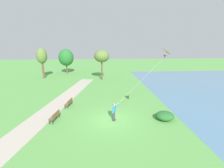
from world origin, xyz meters
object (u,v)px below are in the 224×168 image
(person_kite_flyer, at_px, (114,110))
(flying_kite, at_px, (162,54))
(tree_treeline_left, at_px, (42,56))
(lakeside_shrub, at_px, (165,116))
(park_bench_near_walkway, at_px, (55,116))
(park_bench_far_walkway, at_px, (69,102))
(tree_lakeside_far, at_px, (102,56))
(tree_treeline_center, at_px, (66,58))

(person_kite_flyer, distance_m, flying_kite, 6.63)
(tree_treeline_left, distance_m, lakeside_shrub, 27.17)
(park_bench_near_walkway, height_order, park_bench_far_walkway, same)
(person_kite_flyer, height_order, park_bench_near_walkway, person_kite_flyer)
(tree_lakeside_far, bearing_deg, person_kite_flyer, -86.59)
(person_kite_flyer, xyz_separation_m, lakeside_shrub, (4.89, -0.23, -0.63))
(tree_lakeside_far, height_order, lakeside_shrub, tree_lakeside_far)
(person_kite_flyer, height_order, tree_treeline_left, tree_treeline_left)
(tree_lakeside_far, bearing_deg, tree_treeline_left, 169.36)
(park_bench_near_walkway, height_order, lakeside_shrub, park_bench_near_walkway)
(tree_lakeside_far, bearing_deg, park_bench_far_walkway, -106.18)
(park_bench_near_walkway, distance_m, park_bench_far_walkway, 3.50)
(flying_kite, bearing_deg, person_kite_flyer, 152.11)
(tree_treeline_left, bearing_deg, park_bench_far_walkway, -62.36)
(person_kite_flyer, relative_size, lakeside_shrub, 1.05)
(flying_kite, relative_size, lakeside_shrub, 2.88)
(park_bench_near_walkway, bearing_deg, tree_treeline_center, 98.97)
(tree_treeline_center, bearing_deg, park_bench_far_walkway, -77.82)
(park_bench_far_walkway, bearing_deg, lakeside_shrub, -21.97)
(park_bench_near_walkway, height_order, tree_lakeside_far, tree_lakeside_far)
(flying_kite, height_order, tree_treeline_center, flying_kite)
(park_bench_near_walkway, distance_m, tree_lakeside_far, 18.08)
(park_bench_near_walkway, relative_size, lakeside_shrub, 0.90)
(park_bench_far_walkway, relative_size, tree_treeline_left, 0.25)
(flying_kite, bearing_deg, tree_lakeside_far, 103.19)
(flying_kite, distance_m, park_bench_near_walkway, 11.01)
(flying_kite, xyz_separation_m, tree_treeline_center, (-12.86, 26.21, -2.53))
(person_kite_flyer, relative_size, flying_kite, 0.37)
(tree_treeline_center, bearing_deg, lakeside_shrub, -59.85)
(park_bench_far_walkway, relative_size, tree_lakeside_far, 0.26)
(flying_kite, height_order, park_bench_near_walkway, flying_kite)
(park_bench_far_walkway, distance_m, lakeside_shrub, 10.61)
(person_kite_flyer, height_order, tree_lakeside_far, tree_lakeside_far)
(park_bench_near_walkway, height_order, tree_treeline_center, tree_treeline_center)
(person_kite_flyer, relative_size, park_bench_far_walkway, 1.17)
(flying_kite, distance_m, park_bench_far_walkway, 11.68)
(park_bench_far_walkway, bearing_deg, tree_treeline_center, 102.18)
(tree_treeline_center, relative_size, lakeside_shrub, 3.37)
(person_kite_flyer, distance_m, park_bench_far_walkway, 6.23)
(tree_treeline_center, distance_m, lakeside_shrub, 28.67)
(tree_treeline_left, relative_size, lakeside_shrub, 3.61)
(tree_treeline_center, xyz_separation_m, lakeside_shrub, (14.30, -24.61, -3.46))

